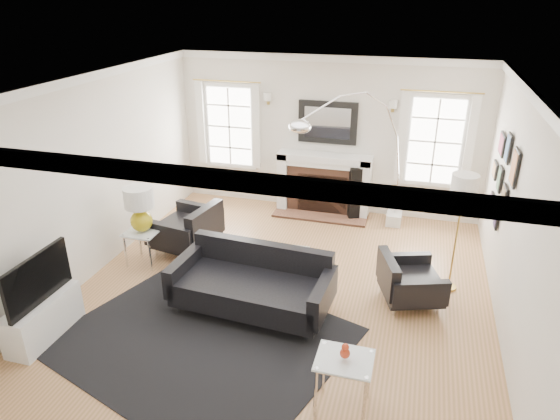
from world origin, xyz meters
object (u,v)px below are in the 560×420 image
(gourd_lamp, at_px, (140,206))
(arc_floor_lamp, at_px, (352,158))
(armchair_right, at_px, (407,282))
(fireplace, at_px, (323,184))
(armchair_left, at_px, (189,230))
(coffee_table, at_px, (266,261))
(sofa, at_px, (253,284))

(gourd_lamp, xyz_separation_m, arc_floor_lamp, (2.79, 1.83, 0.41))
(armchair_right, height_order, arc_floor_lamp, arc_floor_lamp)
(armchair_right, bearing_deg, fireplace, 122.30)
(arc_floor_lamp, bearing_deg, armchair_left, -150.40)
(fireplace, height_order, armchair_left, fireplace)
(coffee_table, bearing_deg, armchair_left, 155.70)
(armchair_right, bearing_deg, sofa, -160.37)
(sofa, bearing_deg, coffee_table, 89.14)
(sofa, relative_size, gourd_lamp, 3.02)
(fireplace, relative_size, armchair_left, 1.54)
(armchair_left, relative_size, arc_floor_lamp, 0.45)
(coffee_table, bearing_deg, armchair_right, 4.42)
(armchair_left, relative_size, armchair_right, 1.09)
(sofa, xyz_separation_m, armchair_left, (-1.47, 1.19, 0.01))
(fireplace, bearing_deg, armchair_left, -129.67)
(gourd_lamp, height_order, arc_floor_lamp, arc_floor_lamp)
(fireplace, relative_size, armchair_right, 1.68)
(armchair_right, distance_m, gourd_lamp, 3.89)
(fireplace, xyz_separation_m, coffee_table, (-0.24, -2.74, -0.13))
(fireplace, xyz_separation_m, sofa, (-0.25, -3.26, -0.18))
(sofa, distance_m, armchair_right, 2.00)
(coffee_table, distance_m, arc_floor_lamp, 2.34)
(sofa, relative_size, coffee_table, 2.08)
(sofa, xyz_separation_m, arc_floor_lamp, (0.84, 2.51, 0.98))
(arc_floor_lamp, bearing_deg, sofa, -108.60)
(coffee_table, relative_size, arc_floor_lamp, 0.40)
(coffee_table, height_order, gourd_lamp, gourd_lamp)
(gourd_lamp, distance_m, arc_floor_lamp, 3.37)
(fireplace, distance_m, armchair_right, 3.07)
(fireplace, xyz_separation_m, armchair_right, (1.64, -2.59, -0.23))
(sofa, distance_m, gourd_lamp, 2.14)
(armchair_right, height_order, gourd_lamp, gourd_lamp)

